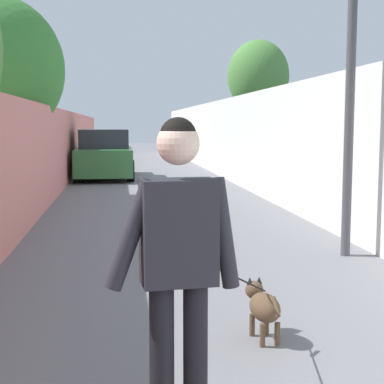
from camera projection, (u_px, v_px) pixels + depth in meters
name	position (u px, v px, depth m)	size (l,w,h in m)	color
ground_plane	(157.00, 193.00, 14.44)	(80.00, 80.00, 0.00)	slate
wall_left	(41.00, 156.00, 12.04)	(48.00, 0.30, 2.09)	#CC726B
fence_right	(279.00, 145.00, 12.64)	(48.00, 0.30, 2.49)	white
tree_right_far	(258.00, 77.00, 19.46)	(2.05, 2.05, 4.49)	brown
lamp_post	(353.00, 8.00, 7.24)	(0.36, 0.36, 4.62)	#4C4C51
person_skateboarder	(178.00, 251.00, 2.99)	(0.26, 0.72, 1.64)	black
dog	(263.00, 305.00, 4.60)	(1.73, 0.96, 1.06)	brown
car_near	(105.00, 155.00, 18.62)	(4.33, 1.80, 1.54)	#336B38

